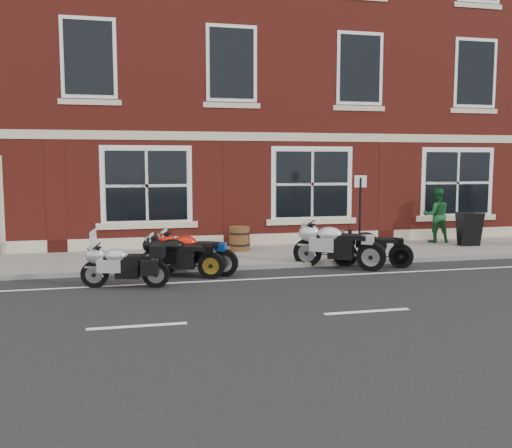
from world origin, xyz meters
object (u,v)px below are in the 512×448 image
at_px(moto_sport_red, 193,252).
at_px(parking_sign, 360,211).
at_px(moto_sport_silver, 337,244).
at_px(pedestrian_right, 436,215).
at_px(barrel_planter, 239,239).
at_px(a_board_sign, 469,229).
at_px(moto_naked_black, 371,247).
at_px(moto_touring_silver, 123,264).
at_px(moto_sport_black, 180,255).

bearing_deg(moto_sport_red, parking_sign, -58.09).
relative_size(moto_sport_silver, parking_sign, 0.91).
bearing_deg(pedestrian_right, barrel_planter, 15.00).
bearing_deg(parking_sign, a_board_sign, 37.93).
bearing_deg(moto_naked_black, a_board_sign, -41.45).
bearing_deg(barrel_planter, moto_sport_silver, -53.76).
relative_size(moto_touring_silver, moto_sport_silver, 0.94).
bearing_deg(pedestrian_right, moto_sport_silver, 45.90).
bearing_deg(pedestrian_right, moto_sport_red, 32.64).
bearing_deg(moto_sport_red, moto_sport_black, 151.45).
height_order(moto_naked_black, parking_sign, parking_sign).
distance_m(moto_sport_silver, barrel_planter, 3.29).
distance_m(moto_sport_black, moto_sport_silver, 3.95).
xyz_separation_m(moto_sport_black, parking_sign, (4.77, 0.81, 0.86)).
relative_size(barrel_planter, parking_sign, 0.32).
relative_size(moto_sport_black, parking_sign, 0.89).
height_order(moto_touring_silver, a_board_sign, moto_touring_silver).
bearing_deg(a_board_sign, barrel_planter, 178.97).
bearing_deg(moto_sport_red, moto_sport_silver, -65.17).
height_order(moto_sport_black, a_board_sign, a_board_sign).
height_order(moto_sport_red, moto_sport_black, moto_sport_red).
bearing_deg(barrel_planter, moto_naked_black, -43.05).
bearing_deg(moto_sport_silver, pedestrian_right, -20.83).
xyz_separation_m(a_board_sign, parking_sign, (-4.17, -1.40, 0.75)).
xyz_separation_m(moto_sport_red, a_board_sign, (8.61, 1.97, 0.09)).
relative_size(moto_sport_red, parking_sign, 0.90).
xyz_separation_m(moto_sport_black, a_board_sign, (8.94, 2.21, 0.11)).
distance_m(moto_sport_red, moto_sport_silver, 3.61).
xyz_separation_m(moto_touring_silver, a_board_sign, (10.21, 2.96, 0.13)).
height_order(moto_touring_silver, moto_naked_black, moto_touring_silver).
xyz_separation_m(moto_sport_red, moto_naked_black, (4.52, -0.00, -0.03)).
xyz_separation_m(moto_touring_silver, moto_sport_red, (1.60, 1.00, 0.04)).
bearing_deg(moto_sport_black, parking_sign, -60.87).
xyz_separation_m(pedestrian_right, a_board_sign, (0.55, -0.95, -0.34)).
xyz_separation_m(moto_naked_black, a_board_sign, (4.09, 1.97, 0.12)).
xyz_separation_m(moto_sport_silver, moto_naked_black, (0.91, -0.01, -0.09)).
bearing_deg(moto_touring_silver, parking_sign, -62.63).
bearing_deg(moto_sport_black, moto_sport_silver, -66.78).
height_order(moto_sport_black, moto_sport_silver, moto_sport_silver).
bearing_deg(moto_sport_red, a_board_sign, -52.46).
bearing_deg(pedestrian_right, moto_naked_black, 52.26).
relative_size(moto_sport_black, pedestrian_right, 1.14).
bearing_deg(a_board_sign, parking_sign, -156.69).
distance_m(moto_sport_black, moto_naked_black, 4.85).
bearing_deg(barrel_planter, moto_sport_black, -124.39).
bearing_deg(barrel_planter, parking_sign, -37.08).
relative_size(moto_touring_silver, parking_sign, 0.85).
bearing_deg(moto_sport_silver, moto_sport_black, 129.73).
relative_size(moto_naked_black, barrel_planter, 2.74).
bearing_deg(moto_sport_red, pedestrian_right, -45.41).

